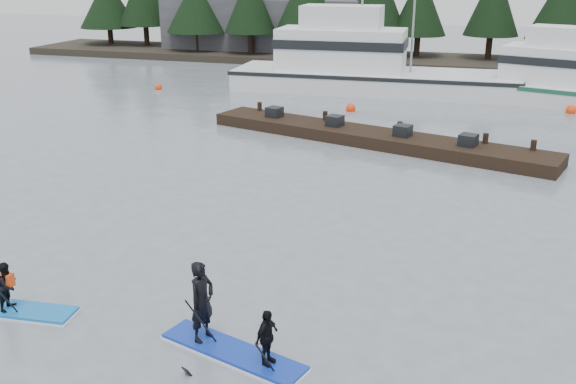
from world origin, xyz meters
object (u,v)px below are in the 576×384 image
(paddleboard_solo, at_px, (10,297))
(fishing_boat_large, at_px, (365,79))
(floating_dock, at_px, (372,137))
(paddleboard_duo, at_px, (225,324))

(paddleboard_solo, bearing_deg, fishing_boat_large, 79.53)
(fishing_boat_large, distance_m, floating_dock, 13.21)
(floating_dock, bearing_deg, fishing_boat_large, 118.49)
(floating_dock, distance_m, paddleboard_solo, 18.62)
(fishing_boat_large, distance_m, paddleboard_solo, 30.80)
(fishing_boat_large, relative_size, paddleboard_duo, 5.29)
(fishing_boat_large, bearing_deg, floating_dock, -79.98)
(paddleboard_solo, relative_size, paddleboard_duo, 0.92)
(floating_dock, xyz_separation_m, paddleboard_solo, (-5.48, -17.80, 0.13))
(fishing_boat_large, height_order, floating_dock, fishing_boat_large)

